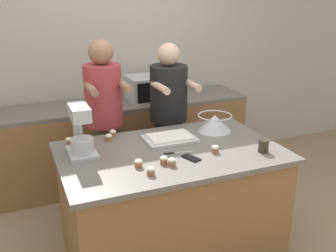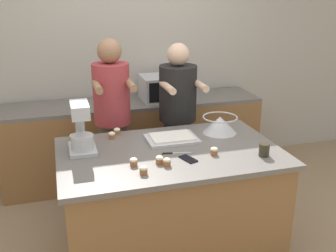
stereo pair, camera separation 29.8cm
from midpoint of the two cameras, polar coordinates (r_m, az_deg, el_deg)
ground_plane at (r=3.44m, az=2.85°, el=-17.31°), size 16.00×16.00×0.00m
back_wall at (r=4.50m, az=-4.24°, el=10.31°), size 10.00×0.06×2.70m
island_counter at (r=3.20m, az=2.99°, el=-10.91°), size 1.69×1.05×0.88m
back_counter at (r=4.41m, az=-2.98°, el=-2.04°), size 2.80×0.60×0.90m
person_left at (r=3.67m, az=-5.71°, el=0.39°), size 0.35×0.51×1.64m
person_right at (r=3.84m, az=3.64°, el=0.65°), size 0.37×0.52×1.58m
stand_mixer at (r=2.97m, az=-9.72°, el=-0.66°), size 0.20×0.30×0.38m
mixing_bowl at (r=3.39m, az=10.04°, el=0.25°), size 0.30×0.30×0.14m
baking_tray at (r=3.19m, az=3.24°, el=-1.84°), size 0.41×0.30×0.04m
microwave_oven at (r=4.31m, az=1.12°, el=5.57°), size 0.45×0.41×0.26m
cell_phone at (r=2.85m, az=5.94°, el=-4.82°), size 0.11×0.16×0.01m
drinking_glass at (r=3.01m, az=16.58°, el=-3.39°), size 0.08×0.08×0.09m
knife at (r=2.94m, az=3.88°, el=-4.01°), size 0.22×0.06×0.01m
cupcake_0 at (r=2.61m, az=-0.31°, el=-6.46°), size 0.06×0.06×0.06m
cupcake_1 at (r=3.23m, az=-5.56°, el=-1.37°), size 0.06×0.06×0.06m
cupcake_2 at (r=3.32m, az=-4.88°, el=-0.78°), size 0.06×0.06×0.06m
cupcake_3 at (r=2.77m, az=1.84°, el=-4.96°), size 0.06×0.06×0.06m
cupcake_4 at (r=2.73m, az=-1.91°, el=-5.26°), size 0.06×0.06×0.06m
cupcake_5 at (r=3.21m, az=-9.19°, el=-1.69°), size 0.06×0.06×0.06m
cupcake_6 at (r=2.95m, az=9.60°, el=-3.64°), size 0.06×0.06×0.06m
cupcake_7 at (r=3.23m, az=-11.09°, el=-1.65°), size 0.06×0.06×0.06m
cupcake_8 at (r=2.73m, az=2.97°, el=-5.28°), size 0.06×0.06×0.06m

